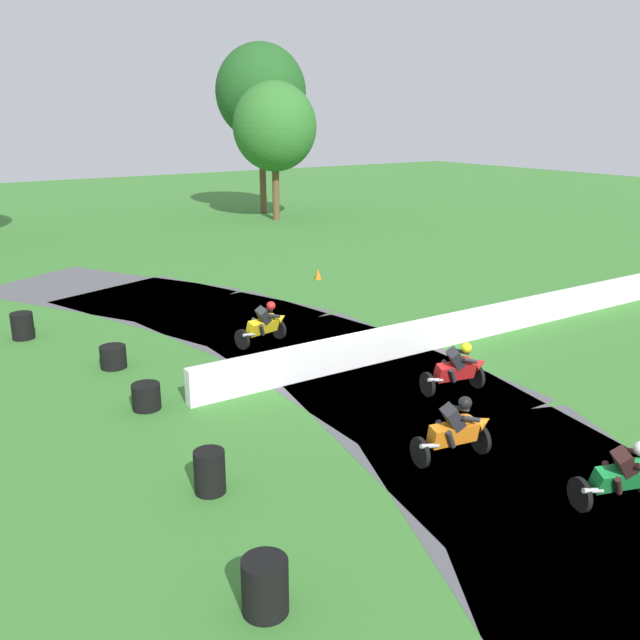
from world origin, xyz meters
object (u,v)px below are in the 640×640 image
at_px(motorcycle_chase_orange, 457,430).
at_px(tire_stack_near, 265,586).
at_px(motorcycle_trailing_red, 458,368).
at_px(motorcycle_fourth_yellow, 265,323).
at_px(tire_stack_mid_a, 210,472).
at_px(tire_stack_extra_a, 22,326).
at_px(motorcycle_lead_green, 626,474).
at_px(tire_stack_far, 113,357).
at_px(tire_stack_mid_b, 146,397).
at_px(traffic_cone, 318,274).

distance_m(motorcycle_chase_orange, tire_stack_near, 5.45).
height_order(motorcycle_trailing_red, motorcycle_fourth_yellow, motorcycle_trailing_red).
height_order(tire_stack_mid_a, tire_stack_extra_a, same).
distance_m(motorcycle_trailing_red, tire_stack_extra_a, 12.97).
bearing_deg(motorcycle_trailing_red, motorcycle_fourth_yellow, 108.78).
bearing_deg(motorcycle_lead_green, tire_stack_far, 113.27).
xyz_separation_m(motorcycle_lead_green, tire_stack_mid_b, (-5.26, 8.58, -0.33)).
xyz_separation_m(motorcycle_chase_orange, tire_stack_mid_a, (-4.47, 1.63, -0.25)).
xyz_separation_m(motorcycle_fourth_yellow, tire_stack_near, (-5.70, -9.86, -0.23)).
bearing_deg(tire_stack_extra_a, motorcycle_chase_orange, -67.62).
distance_m(motorcycle_fourth_yellow, traffic_cone, 8.39).
xyz_separation_m(motorcycle_fourth_yellow, tire_stack_mid_a, (-4.97, -6.62, -0.23)).
xyz_separation_m(tire_stack_mid_b, tire_stack_far, (0.25, 3.07, 0.00)).
relative_size(motorcycle_lead_green, traffic_cone, 3.81).
distance_m(motorcycle_trailing_red, tire_stack_far, 9.01).
relative_size(tire_stack_mid_a, tire_stack_extra_a, 1.00).
xyz_separation_m(motorcycle_trailing_red, motorcycle_fourth_yellow, (-1.98, 5.84, -0.01)).
height_order(motorcycle_fourth_yellow, tire_stack_extra_a, motorcycle_fourth_yellow).
relative_size(tire_stack_near, traffic_cone, 1.82).
bearing_deg(tire_stack_far, tire_stack_extra_a, 109.91).
xyz_separation_m(tire_stack_mid_a, traffic_cone, (10.87, 12.56, -0.18)).
height_order(motorcycle_chase_orange, motorcycle_fourth_yellow, motorcycle_chase_orange).
distance_m(motorcycle_fourth_yellow, tire_stack_mid_a, 8.28).
bearing_deg(motorcycle_fourth_yellow, tire_stack_mid_b, -151.48).
height_order(motorcycle_fourth_yellow, tire_stack_mid_a, motorcycle_fourth_yellow).
relative_size(motorcycle_chase_orange, tire_stack_mid_a, 2.13).
xyz_separation_m(motorcycle_trailing_red, tire_stack_extra_a, (-7.75, 10.39, -0.23)).
bearing_deg(tire_stack_mid_a, motorcycle_fourth_yellow, 53.12).
relative_size(motorcycle_chase_orange, tire_stack_near, 2.13).
relative_size(motorcycle_fourth_yellow, tire_stack_mid_a, 2.14).
relative_size(motorcycle_lead_green, tire_stack_mid_b, 2.57).
bearing_deg(tire_stack_near, motorcycle_fourth_yellow, 59.96).
height_order(motorcycle_trailing_red, tire_stack_extra_a, motorcycle_trailing_red).
bearing_deg(tire_stack_extra_a, tire_stack_mid_a, -85.90).
relative_size(tire_stack_extra_a, traffic_cone, 1.82).
height_order(motorcycle_lead_green, traffic_cone, motorcycle_lead_green).
relative_size(tire_stack_mid_a, tire_stack_mid_b, 1.23).
bearing_deg(motorcycle_fourth_yellow, motorcycle_trailing_red, -71.22).
xyz_separation_m(motorcycle_chase_orange, tire_stack_extra_a, (-5.27, 12.81, -0.25)).
bearing_deg(tire_stack_far, tire_stack_mid_b, -94.65).
distance_m(tire_stack_mid_b, tire_stack_extra_a, 7.14).
height_order(motorcycle_trailing_red, tire_stack_mid_a, motorcycle_trailing_red).
height_order(motorcycle_lead_green, tire_stack_far, motorcycle_lead_green).
relative_size(tire_stack_mid_b, tire_stack_far, 0.95).
distance_m(motorcycle_lead_green, tire_stack_mid_b, 10.07).
bearing_deg(motorcycle_lead_green, motorcycle_chase_orange, 112.65).
distance_m(motorcycle_lead_green, motorcycle_chase_orange, 3.05).
height_order(tire_stack_mid_a, traffic_cone, tire_stack_mid_a).
bearing_deg(traffic_cone, motorcycle_trailing_red, -108.42).
xyz_separation_m(motorcycle_trailing_red, tire_stack_near, (-7.69, -4.02, -0.23)).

